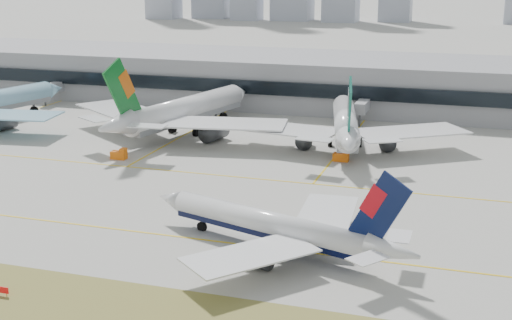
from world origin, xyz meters
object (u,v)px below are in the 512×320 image
(widebody_cathay, at_px, (345,125))
(widebody_eva, at_px, (182,112))
(terminal, at_px, (338,81))
(taxiing_airliner, at_px, (277,227))

(widebody_cathay, bearing_deg, widebody_eva, 77.74)
(widebody_eva, height_order, terminal, widebody_eva)
(widebody_eva, xyz_separation_m, widebody_cathay, (42.92, 0.03, -0.56))
(widebody_eva, xyz_separation_m, terminal, (30.23, 53.18, 1.39))
(widebody_cathay, bearing_deg, terminal, 1.13)
(widebody_cathay, relative_size, terminal, 0.20)
(taxiing_airliner, distance_m, widebody_eva, 81.06)
(terminal, bearing_deg, widebody_cathay, -76.57)
(taxiing_airliner, xyz_separation_m, widebody_cathay, (-2.14, 67.37, 1.66))
(widebody_cathay, xyz_separation_m, terminal, (-12.69, 53.15, 1.95))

